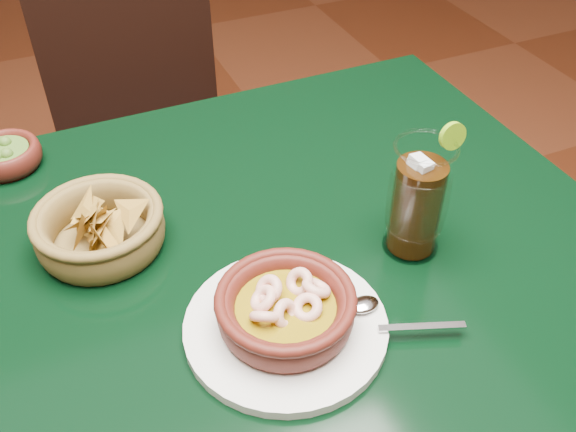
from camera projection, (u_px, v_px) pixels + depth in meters
name	position (u px, v px, depth m)	size (l,w,h in m)	color
dining_table	(190.00, 320.00, 0.89)	(1.20, 0.80, 0.75)	black
dining_chair	(150.00, 133.00, 1.51)	(0.43, 0.43, 0.92)	black
shrimp_plate	(286.00, 313.00, 0.73)	(0.31, 0.24, 0.07)	silver
chip_basket	(100.00, 228.00, 0.84)	(0.20, 0.20, 0.11)	brown
guacamole_ramekin	(5.00, 155.00, 0.99)	(0.13, 0.13, 0.04)	#44140E
cola_drink	(417.00, 200.00, 0.81)	(0.16, 0.16, 0.18)	white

